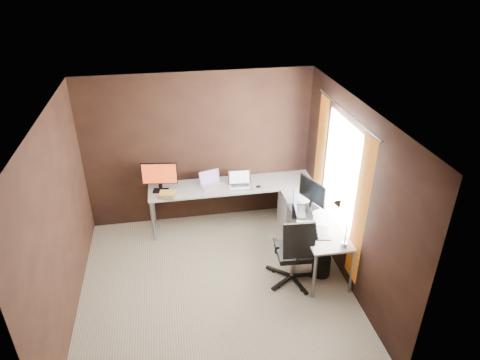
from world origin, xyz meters
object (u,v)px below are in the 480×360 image
Objects in this scene: monitor_left at (160,175)px; office_chair at (293,263)px; laptop_black_big at (300,209)px; laptop_black_small at (319,231)px; book_stack at (167,195)px; desk_lamp at (341,218)px; laptop_silver at (240,183)px; wastebasket at (321,266)px; laptop_white at (211,182)px; drawer_pedestal at (294,213)px; monitor_right at (312,192)px.

monitor_left is 2.42m from office_chair.
laptop_black_big is (1.95, -0.98, -0.21)m from monitor_left.
book_stack is at bearing 66.65° from laptop_black_small.
desk_lamp reaches higher than book_stack.
laptop_black_big reaches higher than laptop_silver.
office_chair is at bearing -172.50° from wastebasket.
monitor_left reaches higher than laptop_black_big.
laptop_white is 1.36× the size of wastebasket.
laptop_black_big reaches higher than drawer_pedestal.
desk_lamp is at bearing -84.98° from drawer_pedestal.
laptop_silver is 0.77× the size of laptop_black_big.
desk_lamp is (2.21, -1.79, 0.13)m from monitor_left.
laptop_white is 1.16× the size of laptop_black_small.
wastebasket is (0.20, -0.52, -0.64)m from laptop_black_big.
book_stack is 0.28× the size of office_chair.
drawer_pedestal is 0.80m from laptop_black_big.
laptop_silver is at bearing 110.95° from office_chair.
office_chair is (-0.36, -1.20, 0.01)m from drawer_pedestal.
monitor_right is at bearing -38.06° from laptop_silver.
laptop_silver is 1.27× the size of wastebasket.
book_stack is at bearing -177.76° from laptop_white.
book_stack is at bearing 49.67° from monitor_right.
monitor_left reaches higher than laptop_silver.
drawer_pedestal is at bearing -15.71° from laptop_silver.
laptop_black_small is at bearing -163.12° from wastebasket.
monitor_left is at bearing 45.47° from monitor_right.
monitor_right is at bearing 89.07° from wastebasket.
laptop_black_big is (-0.13, -0.62, 0.49)m from drawer_pedestal.
monitor_right is 1.74× the size of wastebasket.
laptop_white is 2.01m from laptop_black_small.
laptop_black_small reaches higher than book_stack.
laptop_black_small is 0.54× the size of desk_lamp.
monitor_left is at bearing 170.19° from drawer_pedestal.
laptop_silver is 1.81m from wastebasket.
laptop_black_big is 0.45× the size of office_chair.
monitor_left is at bearing 141.04° from office_chair.
drawer_pedestal is 1.25m from office_chair.
laptop_black_big is at bearing 20.60° from laptop_black_small.
monitor_right is 1.37× the size of laptop_silver.
drawer_pedestal is at bearing -4.32° from book_stack.
monitor_right reaches higher than drawer_pedestal.
desk_lamp is at bearing -137.89° from laptop_black_small.
laptop_silver reaches higher than wastebasket.
monitor_left is 2.57m from laptop_black_small.
office_chair is (-0.49, 0.23, -0.82)m from desk_lamp.
monitor_right is 0.93m from desk_lamp.
monitor_left is 1.47× the size of laptop_silver.
wastebasket is (0.91, -1.44, -0.64)m from laptop_silver.
laptop_black_big is at bearing -48.66° from laptop_silver.
laptop_black_small is at bearing -28.63° from monitor_left.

